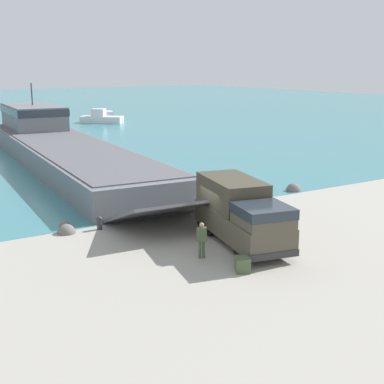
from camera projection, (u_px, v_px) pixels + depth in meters
The scene contains 11 objects.
ground_plane at pixel (212, 235), 28.35m from camera, with size 240.00×240.00×0.00m, color #9E998E.
landing_craft at pixel (57, 143), 50.71m from camera, with size 9.99×43.91×6.88m.
military_truck at pixel (241, 212), 26.85m from camera, with size 3.88×7.48×3.10m.
soldier_on_ramp at pixel (202, 238), 24.77m from camera, with size 0.50×0.38×1.72m.
moored_boat_a at pixel (108, 118), 85.76m from camera, with size 3.75×8.41×1.54m.
moored_boat_b at pixel (101, 118), 82.84m from camera, with size 6.47×6.01×2.19m.
mooring_bollard at pixel (99, 222), 29.22m from camera, with size 0.32×0.32×0.77m.
cargo_crate at pixel (243, 264), 23.32m from camera, with size 0.63×0.76×0.63m, color #475638.
shoreline_rock_a at pixel (66, 233), 28.68m from camera, with size 0.99×0.99×0.99m, color #66605B.
shoreline_rock_b at pixel (65, 226), 29.89m from camera, with size 0.61×0.61×0.61m, color #66605B.
shoreline_rock_c at pixel (293, 191), 38.33m from camera, with size 1.08×1.08×1.08m, color #66605B.
Camera 1 is at (-15.18, -22.41, 8.80)m, focal length 50.00 mm.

